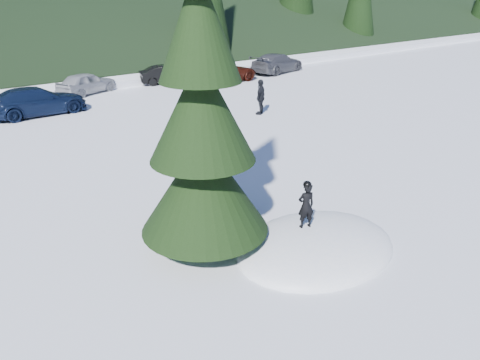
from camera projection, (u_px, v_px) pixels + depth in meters
ground at (316, 248)px, 12.08m from camera, size 200.00×200.00×0.00m
snow_mound at (316, 248)px, 12.08m from camera, size 4.48×3.52×0.96m
spruce_tall at (202, 123)px, 10.84m from camera, size 3.20×3.20×8.60m
spruce_short at (205, 149)px, 12.90m from camera, size 2.20×2.20×5.37m
child_skier at (306, 206)px, 11.91m from camera, size 0.52×0.43×1.21m
adult_0 at (213, 103)px, 23.24m from camera, size 1.07×1.07×1.75m
adult_1 at (261, 97)px, 24.32m from camera, size 1.15×0.94×1.83m
adult_2 at (203, 99)px, 24.09m from camera, size 1.13×1.28×1.71m
car_3 at (37, 101)px, 24.28m from camera, size 5.06×2.17×1.45m
car_4 at (86, 83)px, 29.11m from camera, size 4.23×2.90×1.34m
car_5 at (167, 75)px, 32.15m from camera, size 3.96×2.37×1.23m
car_6 at (224, 72)px, 32.77m from camera, size 5.02×2.48×1.37m
car_7 at (277, 63)px, 36.25m from camera, size 5.38×3.13×1.47m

